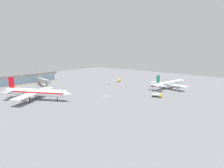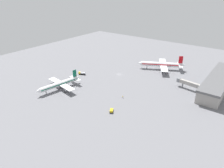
{
  "view_description": "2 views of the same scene",
  "coord_description": "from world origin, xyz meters",
  "px_view_note": "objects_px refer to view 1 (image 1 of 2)",
  "views": [
    {
      "loc": [
        103.15,
        94.03,
        33.2
      ],
      "look_at": [
        -20.49,
        -11.36,
        4.4
      ],
      "focal_mm": 34.61,
      "sensor_mm": 36.0,
      "label": 1
    },
    {
      "loc": [
        -143.11,
        -97.91,
        73.07
      ],
      "look_at": [
        -28.15,
        -12.41,
        4.58
      ],
      "focal_mm": 32.89,
      "sensor_mm": 36.0,
      "label": 2
    }
  ],
  "objects_px": {
    "airplane_at_gate": "(36,92)",
    "airplane_taxiing": "(169,83)",
    "fuel_truck": "(157,95)",
    "ground_crew_worker": "(109,84)",
    "pushback_tractor": "(119,80)"
  },
  "relations": [
    {
      "from": "airplane_at_gate",
      "to": "airplane_taxiing",
      "type": "xyz_separation_m",
      "value": [
        -86.82,
        46.17,
        -0.75
      ]
    },
    {
      "from": "pushback_tractor",
      "to": "fuel_truck",
      "type": "bearing_deg",
      "value": -149.92
    },
    {
      "from": "pushback_tractor",
      "to": "fuel_truck",
      "type": "xyz_separation_m",
      "value": [
        33.4,
        58.55,
        0.42
      ]
    },
    {
      "from": "pushback_tractor",
      "to": "fuel_truck",
      "type": "distance_m",
      "value": 67.41
    },
    {
      "from": "pushback_tractor",
      "to": "airplane_taxiing",
      "type": "bearing_deg",
      "value": -122.66
    },
    {
      "from": "airplane_taxiing",
      "to": "pushback_tractor",
      "type": "distance_m",
      "value": 52.2
    },
    {
      "from": "airplane_taxiing",
      "to": "pushback_tractor",
      "type": "xyz_separation_m",
      "value": [
        -2.21,
        -52.04,
        -3.38
      ]
    },
    {
      "from": "fuel_truck",
      "to": "pushback_tractor",
      "type": "bearing_deg",
      "value": 128.96
    },
    {
      "from": "airplane_at_gate",
      "to": "airplane_taxiing",
      "type": "height_order",
      "value": "airplane_at_gate"
    },
    {
      "from": "airplane_at_gate",
      "to": "pushback_tractor",
      "type": "relative_size",
      "value": 8.91
    },
    {
      "from": "airplane_at_gate",
      "to": "airplane_taxiing",
      "type": "bearing_deg",
      "value": 34.27
    },
    {
      "from": "airplane_at_gate",
      "to": "pushback_tractor",
      "type": "height_order",
      "value": "airplane_at_gate"
    },
    {
      "from": "airplane_at_gate",
      "to": "fuel_truck",
      "type": "height_order",
      "value": "airplane_at_gate"
    },
    {
      "from": "fuel_truck",
      "to": "ground_crew_worker",
      "type": "distance_m",
      "value": 55.93
    },
    {
      "from": "airplane_at_gate",
      "to": "ground_crew_worker",
      "type": "height_order",
      "value": "airplane_at_gate"
    }
  ]
}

